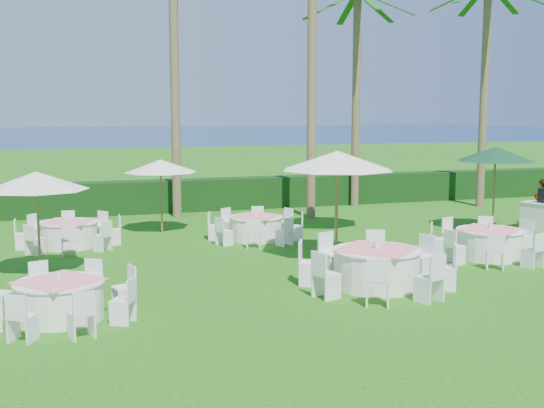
{
  "coord_description": "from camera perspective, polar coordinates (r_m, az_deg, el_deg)",
  "views": [
    {
      "loc": [
        -5.67,
        -13.54,
        3.75
      ],
      "look_at": [
        0.01,
        3.68,
        1.3
      ],
      "focal_mm": 45.0,
      "sensor_mm": 36.0,
      "label": 1
    }
  ],
  "objects": [
    {
      "name": "umbrella_a",
      "position": [
        16.31,
        -19.12,
        1.84
      ],
      "size": [
        2.35,
        2.35,
        2.42
      ],
      "color": "brown",
      "rests_on": "ground"
    },
    {
      "name": "hedge",
      "position": [
        26.35,
        -5.69,
        0.79
      ],
      "size": [
        34.0,
        1.0,
        1.2
      ],
      "primitive_type": "cube",
      "color": "black",
      "rests_on": "ground"
    },
    {
      "name": "staff_person",
      "position": [
        24.08,
        21.6,
        0.1
      ],
      "size": [
        0.59,
        0.39,
        1.58
      ],
      "primitive_type": "imported",
      "rotation": [
        0.0,
        0.0,
        3.11
      ],
      "color": "gray",
      "rests_on": "ground"
    },
    {
      "name": "ground",
      "position": [
        15.15,
        4.36,
        -6.66
      ],
      "size": [
        120.0,
        120.0,
        0.0
      ],
      "primitive_type": "plane",
      "color": "#14560E",
      "rests_on": "ground"
    },
    {
      "name": "palm_e",
      "position": [
        28.36,
        17.35,
        9.49
      ],
      "size": [
        4.14,
        4.4,
        8.71
      ],
      "color": "brown",
      "rests_on": "ground"
    },
    {
      "name": "banquet_table_e",
      "position": [
        20.12,
        -1.38,
        -1.97
      ],
      "size": [
        2.75,
        2.75,
        0.86
      ],
      "color": "white",
      "rests_on": "ground"
    },
    {
      "name": "palm_d",
      "position": [
        27.47,
        7.06,
        9.51
      ],
      "size": [
        4.11,
        4.4,
        8.39
      ],
      "color": "brown",
      "rests_on": "ground"
    },
    {
      "name": "umbrella_green",
      "position": [
        22.5,
        18.2,
        4.0
      ],
      "size": [
        2.43,
        2.43,
        2.68
      ],
      "color": "brown",
      "rests_on": "ground"
    },
    {
      "name": "umbrella_d",
      "position": [
        21.83,
        5.4,
        3.55
      ],
      "size": [
        2.67,
        2.67,
        2.39
      ],
      "color": "brown",
      "rests_on": "ground"
    },
    {
      "name": "banquet_table_d",
      "position": [
        19.93,
        -16.64,
        -2.37
      ],
      "size": [
        2.85,
        2.85,
        0.88
      ],
      "color": "white",
      "rests_on": "ground"
    },
    {
      "name": "banquet_table_c",
      "position": [
        18.51,
        17.76,
        -3.1
      ],
      "size": [
        3.0,
        3.0,
        0.92
      ],
      "color": "white",
      "rests_on": "ground"
    },
    {
      "name": "banquet_table_a",
      "position": [
        13.08,
        -17.35,
        -7.6
      ],
      "size": [
        2.83,
        2.83,
        0.87
      ],
      "color": "white",
      "rests_on": "ground"
    },
    {
      "name": "umbrella_b",
      "position": [
        17.15,
        5.49,
        3.64
      ],
      "size": [
        2.88,
        2.88,
        2.79
      ],
      "color": "brown",
      "rests_on": "ground"
    },
    {
      "name": "umbrella_c",
      "position": [
        21.34,
        -9.3,
        3.15
      ],
      "size": [
        2.25,
        2.25,
        2.3
      ],
      "color": "brown",
      "rests_on": "ground"
    },
    {
      "name": "palm_c",
      "position": [
        24.3,
        3.38,
        13.8
      ],
      "size": [
        4.16,
        4.4,
        11.7
      ],
      "color": "brown",
      "rests_on": "ground"
    },
    {
      "name": "palm_b",
      "position": [
        24.6,
        -8.16,
        11.2
      ],
      "size": [
        4.3,
        4.34,
        9.64
      ],
      "color": "brown",
      "rests_on": "ground"
    },
    {
      "name": "banquet_table_b",
      "position": [
        14.9,
        8.73,
        -5.22
      ],
      "size": [
        3.3,
        3.3,
        1.01
      ],
      "color": "white",
      "rests_on": "ground"
    },
    {
      "name": "ocean",
      "position": [
        115.74,
        -15.51,
        5.56
      ],
      "size": [
        260.0,
        260.0,
        0.0
      ],
      "primitive_type": "plane",
      "color": "#071747",
      "rests_on": "ground"
    }
  ]
}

